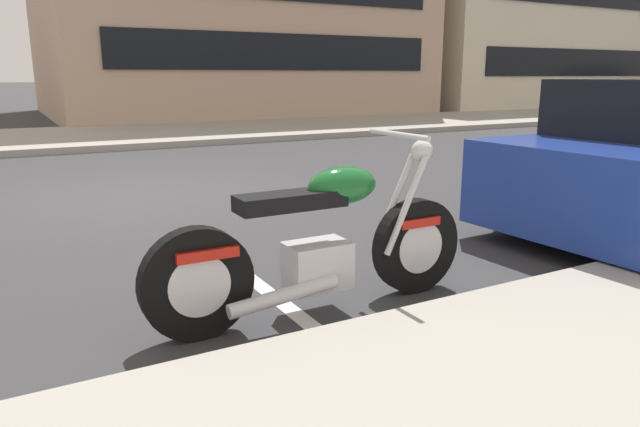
% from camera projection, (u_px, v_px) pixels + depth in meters
% --- Properties ---
extents(ground_plane, '(260.00, 260.00, 0.00)m').
position_uv_depth(ground_plane, '(144.00, 196.00, 7.36)').
color(ground_plane, '#333335').
extents(sidewalk_far_curb, '(120.00, 5.00, 0.14)m').
position_uv_depth(sidewalk_far_curb, '(466.00, 119.00, 19.10)').
color(sidewalk_far_curb, gray).
rests_on(sidewalk_far_curb, ground).
extents(parking_stall_stripe, '(0.12, 2.20, 0.01)m').
position_uv_depth(parking_stall_stripe, '(283.00, 303.00, 3.88)').
color(parking_stall_stripe, silver).
rests_on(parking_stall_stripe, ground).
extents(parked_motorcycle, '(2.22, 0.62, 1.13)m').
position_uv_depth(parked_motorcycle, '(321.00, 246.00, 3.66)').
color(parked_motorcycle, black).
rests_on(parked_motorcycle, ground).
extents(townhouse_far_uphill, '(14.33, 11.62, 9.05)m').
position_uv_depth(townhouse_far_uphill, '(494.00, 13.00, 29.18)').
color(townhouse_far_uphill, beige).
rests_on(townhouse_far_uphill, ground).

